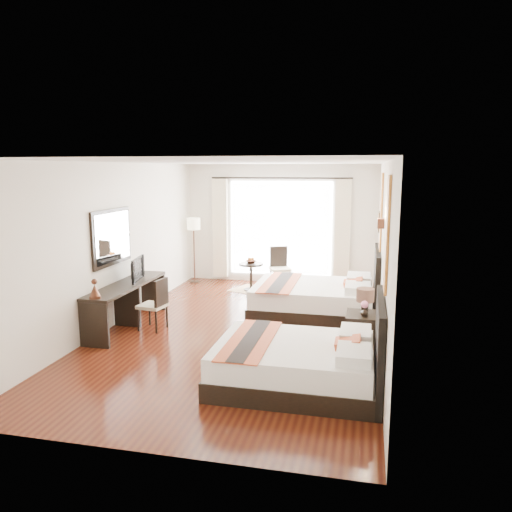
% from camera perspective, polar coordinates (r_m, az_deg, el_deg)
% --- Properties ---
extents(floor, '(4.50, 7.50, 0.01)m').
position_cam_1_polar(floor, '(8.50, -1.65, -8.57)').
color(floor, '#361109').
rests_on(floor, ground).
extents(ceiling, '(4.50, 7.50, 0.02)m').
position_cam_1_polar(ceiling, '(8.06, -1.75, 10.63)').
color(ceiling, white).
rests_on(ceiling, wall_headboard).
extents(wall_headboard, '(0.01, 7.50, 2.80)m').
position_cam_1_polar(wall_headboard, '(7.91, 14.25, 0.23)').
color(wall_headboard, silver).
rests_on(wall_headboard, floor).
extents(wall_desk, '(0.01, 7.50, 2.80)m').
position_cam_1_polar(wall_desk, '(8.98, -15.71, 1.29)').
color(wall_desk, silver).
rests_on(wall_desk, floor).
extents(wall_window, '(4.50, 0.01, 2.80)m').
position_cam_1_polar(wall_window, '(11.79, 2.84, 3.65)').
color(wall_window, silver).
rests_on(wall_window, floor).
extents(wall_entry, '(4.50, 0.01, 2.80)m').
position_cam_1_polar(wall_entry, '(4.71, -13.15, -6.30)').
color(wall_entry, silver).
rests_on(wall_entry, floor).
extents(window_glass, '(2.40, 0.02, 2.20)m').
position_cam_1_polar(window_glass, '(11.79, 2.82, 3.16)').
color(window_glass, white).
rests_on(window_glass, wall_window).
extents(sheer_curtain, '(2.30, 0.02, 2.10)m').
position_cam_1_polar(sheer_curtain, '(11.73, 2.77, 3.13)').
color(sheer_curtain, white).
rests_on(sheer_curtain, wall_window).
extents(drape_left, '(0.35, 0.14, 2.35)m').
position_cam_1_polar(drape_left, '(12.03, -4.10, 3.19)').
color(drape_left, beige).
rests_on(drape_left, floor).
extents(drape_right, '(0.35, 0.14, 2.35)m').
position_cam_1_polar(drape_right, '(11.53, 9.85, 2.77)').
color(drape_right, beige).
rests_on(drape_right, floor).
extents(art_panel_near, '(0.03, 0.50, 1.35)m').
position_cam_1_polar(art_panel_near, '(5.96, 14.76, 2.43)').
color(art_panel_near, '#983F16').
rests_on(art_panel_near, wall_headboard).
extents(art_panel_far, '(0.03, 0.50, 1.35)m').
position_cam_1_polar(art_panel_far, '(9.01, 14.13, 4.92)').
color(art_panel_far, '#983F16').
rests_on(art_panel_far, wall_headboard).
extents(wall_sconce, '(0.10, 0.14, 0.14)m').
position_cam_1_polar(wall_sconce, '(7.40, 14.08, 3.64)').
color(wall_sconce, '#3F2216').
rests_on(wall_sconce, wall_headboard).
extents(mirror_frame, '(0.04, 1.25, 0.95)m').
position_cam_1_polar(mirror_frame, '(8.79, -16.18, 2.08)').
color(mirror_frame, black).
rests_on(mirror_frame, wall_desk).
extents(mirror_glass, '(0.01, 1.12, 0.82)m').
position_cam_1_polar(mirror_glass, '(8.78, -16.04, 2.07)').
color(mirror_glass, white).
rests_on(mirror_glass, mirror_frame).
extents(bed_near, '(2.07, 1.62, 1.17)m').
position_cam_1_polar(bed_near, '(6.42, 5.29, -11.98)').
color(bed_near, black).
rests_on(bed_near, floor).
extents(bed_far, '(2.27, 1.77, 1.28)m').
position_cam_1_polar(bed_far, '(9.32, 7.19, -4.82)').
color(bed_far, black).
rests_on(bed_far, floor).
extents(nightstand, '(0.47, 0.58, 0.55)m').
position_cam_1_polar(nightstand, '(7.75, 11.95, -8.45)').
color(nightstand, black).
rests_on(nightstand, floor).
extents(table_lamp, '(0.27, 0.27, 0.42)m').
position_cam_1_polar(table_lamp, '(7.70, 12.37, -4.62)').
color(table_lamp, black).
rests_on(table_lamp, nightstand).
extents(vase, '(0.15, 0.15, 0.12)m').
position_cam_1_polar(vase, '(7.56, 12.26, -6.68)').
color(vase, black).
rests_on(vase, nightstand).
extents(console_desk, '(0.50, 2.20, 0.76)m').
position_cam_1_polar(console_desk, '(8.91, -14.51, -5.44)').
color(console_desk, black).
rests_on(console_desk, floor).
extents(television, '(0.22, 0.71, 0.41)m').
position_cam_1_polar(television, '(9.01, -13.77, -1.44)').
color(television, black).
rests_on(television, console_desk).
extents(bronze_figurine, '(0.21, 0.21, 0.26)m').
position_cam_1_polar(bronze_figurine, '(7.94, -17.96, -3.70)').
color(bronze_figurine, '#3F2216').
rests_on(bronze_figurine, console_desk).
extents(desk_chair, '(0.46, 0.46, 0.88)m').
position_cam_1_polar(desk_chair, '(8.67, -11.62, -6.50)').
color(desk_chair, '#BCB591').
rests_on(desk_chair, floor).
extents(floor_lamp, '(0.31, 0.31, 1.55)m').
position_cam_1_polar(floor_lamp, '(11.86, -7.14, 3.18)').
color(floor_lamp, black).
rests_on(floor_lamp, floor).
extents(side_table, '(0.54, 0.54, 0.62)m').
position_cam_1_polar(side_table, '(11.14, -0.57, -2.40)').
color(side_table, black).
rests_on(side_table, floor).
extents(fruit_bowl, '(0.31, 0.31, 0.06)m').
position_cam_1_polar(fruit_bowl, '(11.09, -0.59, -0.66)').
color(fruit_bowl, '#463319').
rests_on(fruit_bowl, side_table).
extents(window_chair, '(0.56, 0.56, 0.93)m').
position_cam_1_polar(window_chair, '(11.44, 2.75, -2.21)').
color(window_chair, '#BCB591').
rests_on(window_chair, floor).
extents(jute_rug, '(1.37, 1.17, 0.01)m').
position_cam_1_polar(jute_rug, '(11.16, 0.29, -3.98)').
color(jute_rug, tan).
rests_on(jute_rug, floor).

